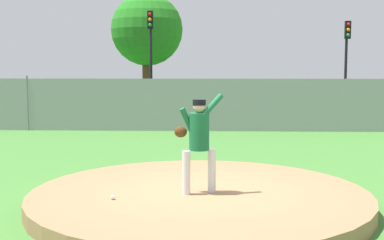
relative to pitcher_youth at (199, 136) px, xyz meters
name	(u,v)px	position (x,y,z in m)	size (l,w,h in m)	color
ground_plane	(205,148)	(0.01, 6.16, -1.17)	(80.00, 80.00, 0.00)	#427A33
asphalt_strip	(208,119)	(0.01, 14.66, -1.17)	(44.00, 7.00, 0.01)	#2B2B2D
pitchers_mound	(199,198)	(0.01, 0.16, -1.05)	(5.55, 5.55, 0.25)	#99704C
pitcher_youth	(199,136)	(0.00, 0.00, 0.00)	(0.79, 0.32, 1.61)	silver
baseball	(113,197)	(-1.30, -0.45, -0.89)	(0.07, 0.07, 0.07)	white
chainlink_fence	(207,105)	(0.01, 10.16, -0.23)	(32.70, 0.07, 1.99)	gray
parked_car_champagne	(96,100)	(-4.98, 14.45, -0.33)	(1.96, 4.46, 1.78)	tan
traffic_cone_orange	(336,113)	(5.72, 14.73, -0.91)	(0.40, 0.40, 0.55)	orange
traffic_light_near	(151,44)	(-2.99, 18.40, 2.36)	(0.28, 0.46, 5.20)	black
traffic_light_far	(347,50)	(7.13, 18.60, 2.03)	(0.28, 0.46, 4.67)	black
tree_leaning_west	(147,30)	(-3.74, 22.69, 3.36)	(4.31, 4.31, 6.73)	#4C331E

